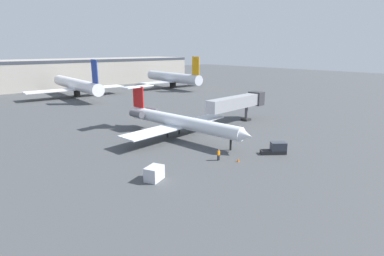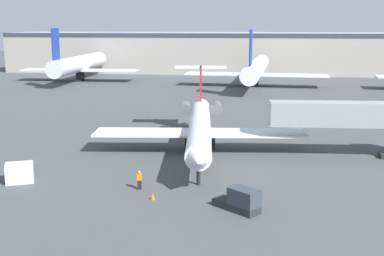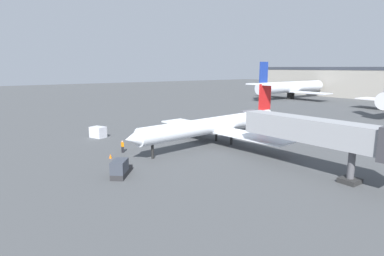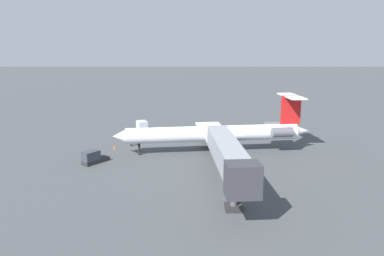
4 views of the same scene
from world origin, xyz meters
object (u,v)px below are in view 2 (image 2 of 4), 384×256
object	(u,v)px
regional_jet	(200,124)
cargo_container_uld	(20,173)
parked_airliner_west_mid	(256,68)
baggage_tug_lead	(241,201)
traffic_cone_near	(153,196)
jet_bridge	(364,115)
parked_airliner_west_end	(79,64)
ground_crew_marshaller	(139,180)

from	to	relation	value
regional_jet	cargo_container_uld	size ratio (longest dim) A/B	10.52
cargo_container_uld	parked_airliner_west_mid	world-z (taller)	parked_airliner_west_mid
baggage_tug_lead	traffic_cone_near	world-z (taller)	baggage_tug_lead
cargo_container_uld	parked_airliner_west_mid	distance (m)	78.62
jet_bridge	parked_airliner_west_mid	world-z (taller)	parked_airliner_west_mid
baggage_tug_lead	cargo_container_uld	bearing A→B (deg)	167.74
regional_jet	cargo_container_uld	distance (m)	20.65
traffic_cone_near	cargo_container_uld	bearing A→B (deg)	167.85
jet_bridge	traffic_cone_near	world-z (taller)	jet_bridge
cargo_container_uld	jet_bridge	bearing A→B (deg)	22.58
cargo_container_uld	parked_airliner_west_end	xyz separation A→B (m)	(-24.48, 81.15, 3.43)
jet_bridge	baggage_tug_lead	bearing A→B (deg)	-124.37
regional_jet	ground_crew_marshaller	xyz separation A→B (m)	(-3.54, -14.46, -2.26)
regional_jet	parked_airliner_west_end	size ratio (longest dim) A/B	0.87
parked_airliner_west_mid	regional_jet	bearing A→B (deg)	-94.93
ground_crew_marshaller	cargo_container_uld	distance (m)	11.45
jet_bridge	ground_crew_marshaller	xyz separation A→B (m)	(-21.52, -14.14, -3.84)
jet_bridge	parked_airliner_west_end	distance (m)	88.58
parked_airliner_west_end	traffic_cone_near	bearing A→B (deg)	-65.86
regional_jet	jet_bridge	size ratio (longest dim) A/B	1.69
regional_jet	parked_airliner_west_mid	distance (m)	62.09
cargo_container_uld	parked_airliner_west_end	distance (m)	84.83
traffic_cone_near	parked_airliner_west_end	xyz separation A→B (m)	(-37.64, 83.98, 4.06)
parked_airliner_west_end	parked_airliner_west_mid	size ratio (longest dim) A/B	0.90
cargo_container_uld	ground_crew_marshaller	bearing A→B (deg)	-2.14
baggage_tug_lead	parked_airliner_west_end	distance (m)	96.78
regional_jet	parked_airliner_west_end	world-z (taller)	parked_airliner_west_end
ground_crew_marshaller	parked_airliner_west_mid	xyz separation A→B (m)	(8.87, 76.31, 3.39)
traffic_cone_near	baggage_tug_lead	bearing A→B (deg)	-12.46
regional_jet	jet_bridge	xyz separation A→B (m)	(17.98, -0.31, 1.58)
regional_jet	ground_crew_marshaller	bearing A→B (deg)	-103.77
cargo_container_uld	traffic_cone_near	bearing A→B (deg)	-12.15
jet_bridge	parked_airliner_west_end	bearing A→B (deg)	130.43
baggage_tug_lead	traffic_cone_near	bearing A→B (deg)	167.54
baggage_tug_lead	cargo_container_uld	size ratio (longest dim) A/B	1.36
jet_bridge	traffic_cone_near	size ratio (longest dim) A/B	33.26
jet_bridge	parked_airliner_west_mid	bearing A→B (deg)	101.50
regional_jet	baggage_tug_lead	size ratio (longest dim) A/B	7.74
jet_bridge	ground_crew_marshaller	distance (m)	26.04
jet_bridge	cargo_container_uld	size ratio (longest dim) A/B	6.21
jet_bridge	traffic_cone_near	xyz separation A→B (m)	(-19.81, -16.55, -4.42)
traffic_cone_near	parked_airliner_west_mid	distance (m)	79.14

